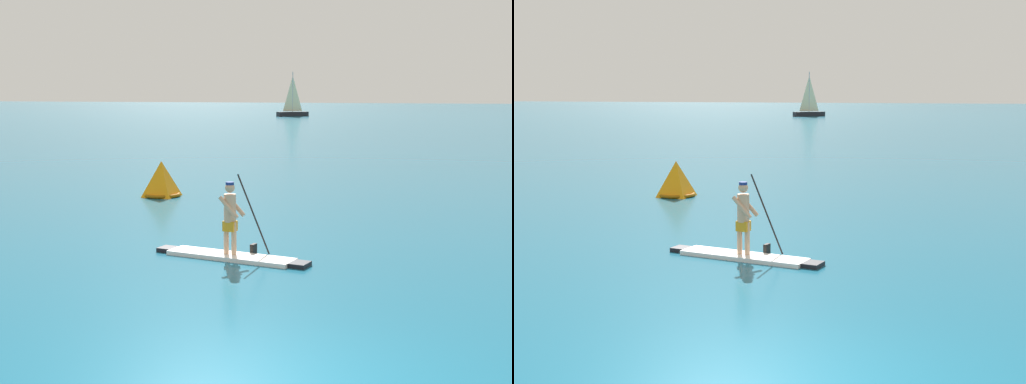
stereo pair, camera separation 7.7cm
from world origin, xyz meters
The scene contains 3 objects.
paddleboarder_mid_center centered at (-2.94, 6.26, 0.34)m, with size 3.62×1.09×1.84m.
race_marker_buoy centered at (-8.35, 14.25, 0.54)m, with size 1.50×1.50×1.22m.
sailboat_left_horizon centered at (-24.76, 93.65, 0.96)m, with size 4.30×4.00×6.43m.
Camera 2 is at (2.23, -7.93, 3.57)m, focal length 50.24 mm.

